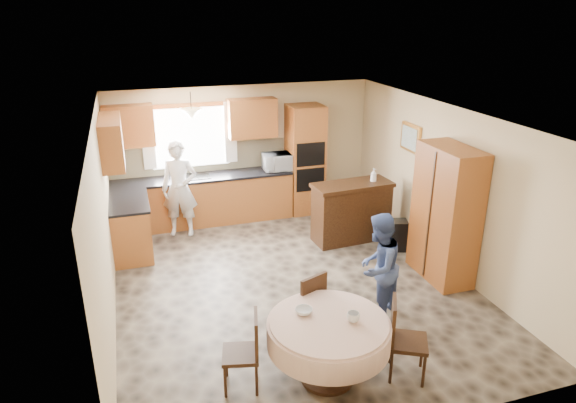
{
  "coord_description": "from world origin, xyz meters",
  "views": [
    {
      "loc": [
        -2.08,
        -6.35,
        3.87
      ],
      "look_at": [
        0.04,
        0.3,
        1.19
      ],
      "focal_mm": 32.0,
      "sensor_mm": 36.0,
      "label": 1
    }
  ],
  "objects_px": {
    "oven_tower": "(305,160)",
    "chair_left": "(247,348)",
    "dining_table": "(328,334)",
    "person_dining": "(378,267)",
    "chair_back": "(308,304)",
    "chair_right": "(402,335)",
    "cupboard": "(446,214)",
    "person_sink": "(180,189)",
    "sideboard": "(351,213)"
  },
  "relations": [
    {
      "from": "oven_tower",
      "to": "chair_back",
      "type": "distance_m",
      "value": 4.32
    },
    {
      "from": "chair_right",
      "to": "chair_left",
      "type": "bearing_deg",
      "value": 106.79
    },
    {
      "from": "oven_tower",
      "to": "dining_table",
      "type": "distance_m",
      "value": 5.01
    },
    {
      "from": "cupboard",
      "to": "dining_table",
      "type": "xyz_separation_m",
      "value": [
        -2.49,
        -1.65,
        -0.43
      ]
    },
    {
      "from": "cupboard",
      "to": "chair_left",
      "type": "distance_m",
      "value": 3.7
    },
    {
      "from": "oven_tower",
      "to": "chair_left",
      "type": "bearing_deg",
      "value": -116.24
    },
    {
      "from": "chair_back",
      "to": "chair_right",
      "type": "height_order",
      "value": "chair_back"
    },
    {
      "from": "person_sink",
      "to": "person_dining",
      "type": "bearing_deg",
      "value": -42.14
    },
    {
      "from": "chair_left",
      "to": "person_dining",
      "type": "distance_m",
      "value": 2.1
    },
    {
      "from": "person_sink",
      "to": "person_dining",
      "type": "relative_size",
      "value": 1.18
    },
    {
      "from": "oven_tower",
      "to": "cupboard",
      "type": "xyz_separation_m",
      "value": [
        1.07,
        -3.14,
        -0.05
      ]
    },
    {
      "from": "person_sink",
      "to": "oven_tower",
      "type": "bearing_deg",
      "value": 25.06
    },
    {
      "from": "chair_right",
      "to": "person_sink",
      "type": "distance_m",
      "value": 4.93
    },
    {
      "from": "oven_tower",
      "to": "sideboard",
      "type": "distance_m",
      "value": 1.67
    },
    {
      "from": "chair_back",
      "to": "chair_right",
      "type": "relative_size",
      "value": 1.01
    },
    {
      "from": "dining_table",
      "to": "person_sink",
      "type": "bearing_deg",
      "value": 103.45
    },
    {
      "from": "chair_right",
      "to": "oven_tower",
      "type": "bearing_deg",
      "value": 20.89
    },
    {
      "from": "sideboard",
      "to": "person_sink",
      "type": "bearing_deg",
      "value": 153.92
    },
    {
      "from": "chair_left",
      "to": "chair_back",
      "type": "bearing_deg",
      "value": 136.06
    },
    {
      "from": "chair_right",
      "to": "person_dining",
      "type": "xyz_separation_m",
      "value": [
        0.27,
        1.13,
        0.21
      ]
    },
    {
      "from": "chair_back",
      "to": "person_sink",
      "type": "distance_m",
      "value": 3.83
    },
    {
      "from": "chair_left",
      "to": "chair_right",
      "type": "xyz_separation_m",
      "value": [
        1.65,
        -0.33,
        0.03
      ]
    },
    {
      "from": "cupboard",
      "to": "chair_left",
      "type": "xyz_separation_m",
      "value": [
        -3.35,
        -1.48,
        -0.52
      ]
    },
    {
      "from": "cupboard",
      "to": "chair_back",
      "type": "height_order",
      "value": "cupboard"
    },
    {
      "from": "cupboard",
      "to": "chair_back",
      "type": "bearing_deg",
      "value": -159.61
    },
    {
      "from": "oven_tower",
      "to": "cupboard",
      "type": "distance_m",
      "value": 3.31
    },
    {
      "from": "chair_right",
      "to": "person_sink",
      "type": "xyz_separation_m",
      "value": [
        -1.85,
        4.56,
        0.34
      ]
    },
    {
      "from": "sideboard",
      "to": "chair_right",
      "type": "height_order",
      "value": "sideboard"
    },
    {
      "from": "dining_table",
      "to": "chair_back",
      "type": "bearing_deg",
      "value": 87.96
    },
    {
      "from": "dining_table",
      "to": "chair_back",
      "type": "relative_size",
      "value": 1.41
    },
    {
      "from": "oven_tower",
      "to": "cupboard",
      "type": "relative_size",
      "value": 1.05
    },
    {
      "from": "cupboard",
      "to": "person_sink",
      "type": "relative_size",
      "value": 1.18
    },
    {
      "from": "chair_left",
      "to": "chair_right",
      "type": "distance_m",
      "value": 1.69
    },
    {
      "from": "sideboard",
      "to": "chair_back",
      "type": "bearing_deg",
      "value": -127.91
    },
    {
      "from": "sideboard",
      "to": "person_dining",
      "type": "height_order",
      "value": "person_dining"
    },
    {
      "from": "oven_tower",
      "to": "dining_table",
      "type": "height_order",
      "value": "oven_tower"
    },
    {
      "from": "dining_table",
      "to": "person_dining",
      "type": "height_order",
      "value": "person_dining"
    },
    {
      "from": "cupboard",
      "to": "chair_right",
      "type": "bearing_deg",
      "value": -133.06
    },
    {
      "from": "sideboard",
      "to": "cupboard",
      "type": "height_order",
      "value": "cupboard"
    },
    {
      "from": "person_dining",
      "to": "chair_back",
      "type": "bearing_deg",
      "value": -26.89
    },
    {
      "from": "cupboard",
      "to": "person_sink",
      "type": "xyz_separation_m",
      "value": [
        -3.54,
        2.75,
        -0.15
      ]
    },
    {
      "from": "chair_right",
      "to": "chair_back",
      "type": "bearing_deg",
      "value": 68.76
    },
    {
      "from": "dining_table",
      "to": "chair_right",
      "type": "relative_size",
      "value": 1.42
    },
    {
      "from": "oven_tower",
      "to": "dining_table",
      "type": "xyz_separation_m",
      "value": [
        -1.42,
        -4.78,
        -0.47
      ]
    },
    {
      "from": "chair_right",
      "to": "cupboard",
      "type": "bearing_deg",
      "value": -14.97
    },
    {
      "from": "chair_back",
      "to": "person_sink",
      "type": "height_order",
      "value": "person_sink"
    },
    {
      "from": "oven_tower",
      "to": "chair_right",
      "type": "distance_m",
      "value": 5.02
    },
    {
      "from": "person_dining",
      "to": "sideboard",
      "type": "bearing_deg",
      "value": -145.73
    },
    {
      "from": "chair_back",
      "to": "oven_tower",
      "type": "bearing_deg",
      "value": -130.38
    },
    {
      "from": "chair_back",
      "to": "person_sink",
      "type": "bearing_deg",
      "value": -94.99
    }
  ]
}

